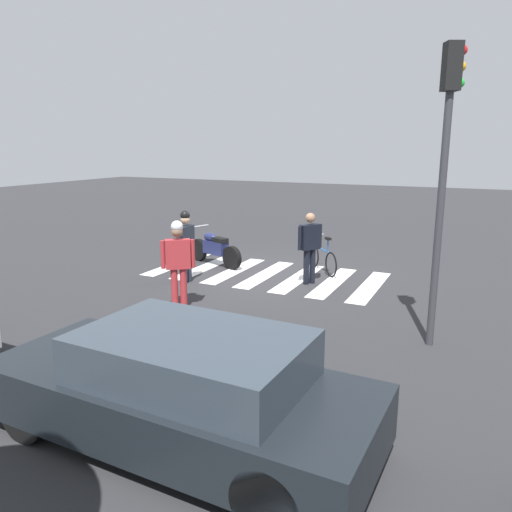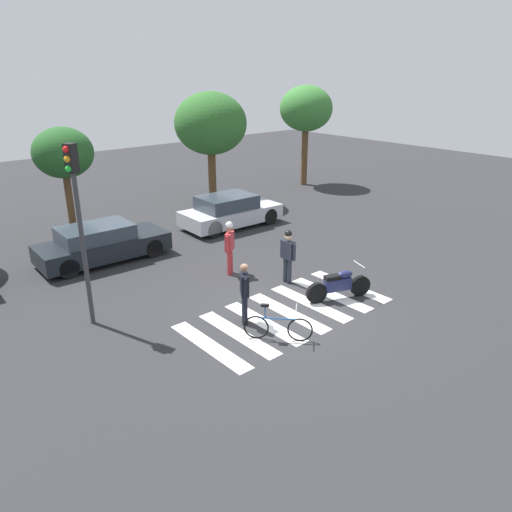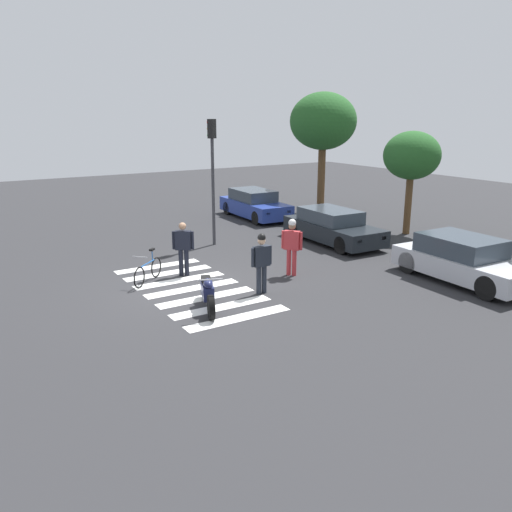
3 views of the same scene
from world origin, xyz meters
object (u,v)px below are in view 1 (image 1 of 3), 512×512
(car_black_suv, at_px, (181,389))
(police_motorcycle, at_px, (215,249))
(traffic_light_pole, at_px, (446,153))
(officer_by_motorcycle, at_px, (186,241))
(officer_on_foot, at_px, (310,244))
(leaning_bicycle, at_px, (322,258))
(pedestrian_bystander, at_px, (178,258))

(car_black_suv, bearing_deg, police_motorcycle, -62.49)
(police_motorcycle, height_order, traffic_light_pole, traffic_light_pole)
(police_motorcycle, distance_m, officer_by_motorcycle, 1.96)
(officer_on_foot, bearing_deg, car_black_suv, 97.39)
(leaning_bicycle, height_order, car_black_suv, car_black_suv)
(leaning_bicycle, xyz_separation_m, officer_on_foot, (-0.07, 1.21, 0.62))
(traffic_light_pole, bearing_deg, pedestrian_bystander, 2.64)
(leaning_bicycle, distance_m, pedestrian_bystander, 4.50)
(police_motorcycle, distance_m, leaning_bicycle, 3.00)
(leaning_bicycle, height_order, pedestrian_bystander, pedestrian_bystander)
(police_motorcycle, relative_size, officer_by_motorcycle, 1.14)
(pedestrian_bystander, relative_size, traffic_light_pole, 0.38)
(police_motorcycle, height_order, car_black_suv, car_black_suv)
(officer_by_motorcycle, height_order, traffic_light_pole, traffic_light_pole)
(car_black_suv, relative_size, traffic_light_pole, 0.95)
(officer_on_foot, xyz_separation_m, traffic_light_pole, (-3.09, 2.67, 2.18))
(leaning_bicycle, relative_size, officer_on_foot, 0.77)
(police_motorcycle, bearing_deg, traffic_light_pole, 151.16)
(officer_by_motorcycle, height_order, pedestrian_bystander, pedestrian_bystander)
(leaning_bicycle, relative_size, car_black_suv, 0.29)
(leaning_bicycle, height_order, officer_on_foot, officer_on_foot)
(traffic_light_pole, bearing_deg, car_black_suv, 61.84)
(police_motorcycle, bearing_deg, leaning_bicycle, -170.02)
(officer_on_foot, height_order, pedestrian_bystander, pedestrian_bystander)
(officer_by_motorcycle, relative_size, traffic_light_pole, 0.37)
(police_motorcycle, relative_size, leaning_bicycle, 1.52)
(police_motorcycle, height_order, officer_on_foot, officer_on_foot)
(pedestrian_bystander, bearing_deg, police_motorcycle, -70.96)
(leaning_bicycle, distance_m, officer_by_motorcycle, 3.62)
(officer_by_motorcycle, bearing_deg, car_black_suv, 122.67)
(officer_by_motorcycle, height_order, car_black_suv, officer_by_motorcycle)
(police_motorcycle, xyz_separation_m, pedestrian_bystander, (-1.24, 3.59, 0.60))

